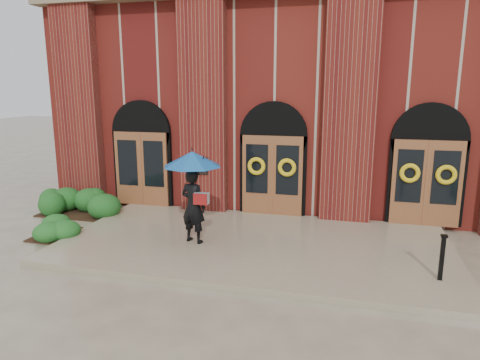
% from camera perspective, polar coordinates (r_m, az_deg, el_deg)
% --- Properties ---
extents(ground, '(90.00, 90.00, 0.00)m').
position_cam_1_polar(ground, '(11.27, 1.68, -9.08)').
color(ground, gray).
rests_on(ground, ground).
extents(landing, '(10.00, 5.30, 0.15)m').
position_cam_1_polar(landing, '(11.38, 1.86, -8.46)').
color(landing, gray).
rests_on(landing, ground).
extents(church_building, '(16.20, 12.53, 7.00)m').
position_cam_1_polar(church_building, '(19.19, 7.72, 10.29)').
color(church_building, '#601C14').
rests_on(church_building, ground).
extents(man_with_umbrella, '(1.84, 1.84, 2.38)m').
position_cam_1_polar(man_with_umbrella, '(10.90, -6.32, 0.09)').
color(man_with_umbrella, black).
rests_on(man_with_umbrella, landing).
extents(metal_post, '(0.14, 0.14, 0.98)m').
position_cam_1_polar(metal_post, '(9.92, 25.33, -9.21)').
color(metal_post, black).
rests_on(metal_post, landing).
extents(hedge_wall_left, '(2.92, 1.17, 0.75)m').
position_cam_1_polar(hedge_wall_left, '(14.89, -19.58, -2.99)').
color(hedge_wall_left, '#1A501A').
rests_on(hedge_wall_left, ground).
extents(hedge_front_left, '(1.43, 1.23, 0.51)m').
position_cam_1_polar(hedge_front_left, '(13.04, -22.36, -5.87)').
color(hedge_front_left, '#1D551D').
rests_on(hedge_front_left, ground).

